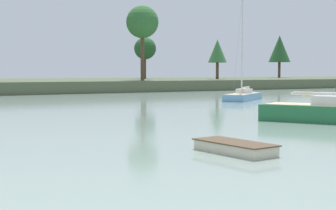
# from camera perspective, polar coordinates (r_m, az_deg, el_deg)

# --- Properties ---
(dinghy_cream) EXTENTS (1.77, 3.63, 0.61)m
(dinghy_cream) POSITION_cam_1_polar(r_m,az_deg,el_deg) (19.88, 7.52, -4.96)
(dinghy_cream) COLOR beige
(dinghy_cream) RESTS_ON ground
(dinghy_yellow) EXTENTS (3.30, 2.33, 0.56)m
(dinghy_yellow) POSITION_cam_1_polar(r_m,az_deg,el_deg) (75.17, 15.75, 1.29)
(dinghy_yellow) COLOR gold
(dinghy_yellow) RESTS_ON ground
(sailboat_skyblue) EXTENTS (8.12, 6.75, 12.43)m
(sailboat_skyblue) POSITION_cam_1_polar(r_m,az_deg,el_deg) (57.56, 8.47, 0.80)
(sailboat_skyblue) COLOR #669ECC
(sailboat_skyblue) RESTS_ON ground
(shore_tree_center) EXTENTS (5.36, 5.36, 10.45)m
(shore_tree_center) POSITION_cam_1_polar(r_m,az_deg,el_deg) (128.88, 12.46, 6.19)
(shore_tree_center) COLOR brown
(shore_tree_center) RESTS_ON far_shore_bank
(shore_tree_inland_c) EXTENTS (3.71, 3.71, 7.82)m
(shore_tree_inland_c) POSITION_cam_1_polar(r_m,az_deg,el_deg) (100.60, 5.59, 6.04)
(shore_tree_inland_c) COLOR brown
(shore_tree_inland_c) RESTS_ON far_shore_bank
(shore_tree_far_left) EXTENTS (4.53, 4.53, 8.54)m
(shore_tree_far_left) POSITION_cam_1_polar(r_m,az_deg,el_deg) (104.92, -2.60, 6.37)
(shore_tree_far_left) COLOR brown
(shore_tree_far_left) RESTS_ON far_shore_bank
(shore_tree_center_left) EXTENTS (5.39, 5.39, 12.41)m
(shore_tree_center_left) POSITION_cam_1_polar(r_m,az_deg,el_deg) (85.15, -2.91, 9.25)
(shore_tree_center_left) COLOR brown
(shore_tree_center_left) RESTS_ON far_shore_bank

